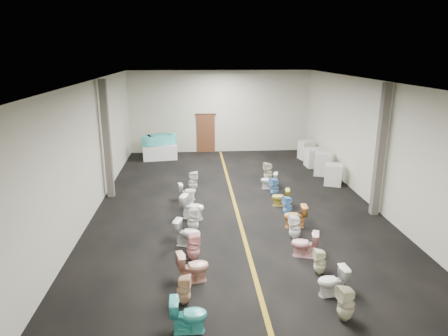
{
  "coord_description": "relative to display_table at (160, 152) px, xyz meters",
  "views": [
    {
      "loc": [
        -1.45,
        -14.03,
        5.45
      ],
      "look_at": [
        -0.31,
        1.0,
        1.05
      ],
      "focal_mm": 32.0,
      "sensor_mm": 36.0,
      "label": 1
    }
  ],
  "objects": [
    {
      "name": "appliance_crate_a",
      "position": [
        7.68,
        -4.8,
        0.06
      ],
      "size": [
        0.9,
        0.9,
        0.89
      ],
      "primitive_type": "cube",
      "rotation": [
        0.0,
        0.0,
        -0.39
      ],
      "color": "silver",
      "rests_on": "floor"
    },
    {
      "name": "bathtub",
      "position": [
        0.0,
        0.0,
        0.68
      ],
      "size": [
        1.77,
        1.12,
        0.55
      ],
      "rotation": [
        0.0,
        0.0,
        0.39
      ],
      "color": "#45C8BF",
      "rests_on": "display_table"
    },
    {
      "name": "toilet_left_8",
      "position": [
        1.52,
        -6.2,
        -0.05
      ],
      "size": [
        0.73,
        0.5,
        0.68
      ],
      "primitive_type": "imported",
      "rotation": [
        0.0,
        0.0,
        1.77
      ],
      "color": "white",
      "rests_on": "floor"
    },
    {
      "name": "toilet_right_6",
      "position": [
        4.98,
        -7.99,
        -0.03
      ],
      "size": [
        0.4,
        0.4,
        0.71
      ],
      "primitive_type": "imported",
      "rotation": [
        0.0,
        0.0,
        -1.29
      ],
      "color": "#6CA8E7",
      "rests_on": "floor"
    },
    {
      "name": "toilet_left_7",
      "position": [
        1.59,
        -7.07,
        -0.03
      ],
      "size": [
        0.37,
        0.37,
        0.71
      ],
      "primitive_type": "imported",
      "rotation": [
        0.0,
        0.0,
        1.4
      ],
      "color": "white",
      "rests_on": "floor"
    },
    {
      "name": "column_left",
      "position": [
        -1.47,
        -5.53,
        1.86
      ],
      "size": [
        0.25,
        0.25,
        4.5
      ],
      "primitive_type": "cube",
      "color": "#59544C",
      "rests_on": "floor"
    },
    {
      "name": "toilet_left_9",
      "position": [
        1.73,
        -5.2,
        0.03
      ],
      "size": [
        0.44,
        0.43,
        0.84
      ],
      "primitive_type": "imported",
      "rotation": [
        0.0,
        0.0,
        1.42
      ],
      "color": "white",
      "rests_on": "floor"
    },
    {
      "name": "toilet_right_2",
      "position": [
        4.94,
        -11.76,
        -0.04
      ],
      "size": [
        0.32,
        0.31,
        0.69
      ],
      "primitive_type": "imported",
      "rotation": [
        0.0,
        0.0,
        -1.59
      ],
      "color": "#EFE8C2",
      "rests_on": "floor"
    },
    {
      "name": "toilet_right_5",
      "position": [
        5.01,
        -8.9,
        -0.01
      ],
      "size": [
        0.75,
        0.45,
        0.74
      ],
      "primitive_type": "imported",
      "rotation": [
        0.0,
        0.0,
        -1.62
      ],
      "color": "#D78E42",
      "rests_on": "floor"
    },
    {
      "name": "floor",
      "position": [
        3.28,
        -6.53,
        -0.39
      ],
      "size": [
        16.0,
        16.0,
        0.0
      ],
      "primitive_type": "plane",
      "color": "black",
      "rests_on": "ground"
    },
    {
      "name": "column_right",
      "position": [
        8.03,
        -8.03,
        1.86
      ],
      "size": [
        0.25,
        0.25,
        4.5
      ],
      "primitive_type": "cube",
      "color": "#59544C",
      "rests_on": "floor"
    },
    {
      "name": "toilet_right_0",
      "position": [
        4.92,
        -13.58,
        0.01
      ],
      "size": [
        0.42,
        0.42,
        0.79
      ],
      "primitive_type": "imported",
      "rotation": [
        0.0,
        0.0,
        -1.38
      ],
      "color": "beige",
      "rests_on": "floor"
    },
    {
      "name": "toilet_right_3",
      "position": [
        4.79,
        -10.83,
        -0.01
      ],
      "size": [
        0.82,
        0.61,
        0.75
      ],
      "primitive_type": "imported",
      "rotation": [
        0.0,
        0.0,
        -1.87
      ],
      "color": "#F4ADAE",
      "rests_on": "floor"
    },
    {
      "name": "back_door",
      "position": [
        2.48,
        1.41,
        0.66
      ],
      "size": [
        1.0,
        0.1,
        2.1
      ],
      "primitive_type": "cube",
      "color": "#562D19",
      "rests_on": "floor"
    },
    {
      "name": "wall_back",
      "position": [
        3.28,
        1.47,
        1.86
      ],
      "size": [
        10.0,
        0.0,
        10.0
      ],
      "primitive_type": "plane",
      "rotation": [
        1.57,
        0.0,
        0.0
      ],
      "color": "beige",
      "rests_on": "ground"
    },
    {
      "name": "wall_left",
      "position": [
        -1.72,
        -6.53,
        1.86
      ],
      "size": [
        0.0,
        16.0,
        16.0
      ],
      "primitive_type": "plane",
      "rotation": [
        1.57,
        0.0,
        1.57
      ],
      "color": "beige",
      "rests_on": "ground"
    },
    {
      "name": "toilet_right_7",
      "position": [
        4.93,
        -7.06,
        -0.06
      ],
      "size": [
        0.71,
        0.48,
        0.66
      ],
      "primitive_type": "imported",
      "rotation": [
        0.0,
        0.0,
        -1.75
      ],
      "color": "gold",
      "rests_on": "floor"
    },
    {
      "name": "ceiling",
      "position": [
        3.28,
        -6.53,
        4.11
      ],
      "size": [
        16.0,
        16.0,
        0.0
      ],
      "primitive_type": "plane",
      "rotation": [
        3.14,
        0.0,
        0.0
      ],
      "color": "black",
      "rests_on": "ground"
    },
    {
      "name": "toilet_left_0",
      "position": [
        1.64,
        -13.68,
        -0.01
      ],
      "size": [
        0.75,
        0.43,
        0.76
      ],
      "primitive_type": "imported",
      "rotation": [
        0.0,
        0.0,
        1.58
      ],
      "color": "#38B0AB",
      "rests_on": "floor"
    },
    {
      "name": "toilet_left_3",
      "position": [
        1.74,
        -10.79,
        0.0
      ],
      "size": [
        0.39,
        0.38,
        0.77
      ],
      "primitive_type": "imported",
      "rotation": [
        0.0,
        0.0,
        1.67
      ],
      "color": "#FBAFB0",
      "rests_on": "floor"
    },
    {
      "name": "toilet_left_6",
      "position": [
        1.72,
        -7.97,
        0.02
      ],
      "size": [
        0.91,
        0.71,
        0.82
      ],
      "primitive_type": "imported",
      "rotation": [
        0.0,
        0.0,
        1.22
      ],
      "color": "white",
      "rests_on": "floor"
    },
    {
      "name": "appliance_crate_c",
      "position": [
        7.68,
        -2.02,
        0.06
      ],
      "size": [
        0.83,
        0.83,
        0.9
      ],
      "primitive_type": "cube",
      "rotation": [
        0.0,
        0.0,
        0.05
      ],
      "color": "silver",
      "rests_on": "floor"
    },
    {
      "name": "toilet_left_4",
      "position": [
        1.57,
        -9.92,
        0.01
      ],
      "size": [
        0.87,
        0.65,
        0.79
      ],
      "primitive_type": "imported",
      "rotation": [
        0.0,
        0.0,
        1.27
      ],
      "color": "silver",
      "rests_on": "floor"
    },
    {
      "name": "toilet_left_2",
      "position": [
        1.73,
        -11.85,
        0.01
      ],
      "size": [
        0.86,
        0.61,
        0.8
      ],
      "primitive_type": "imported",
      "rotation": [
        0.0,
        0.0,
        1.8
      ],
      "color": "#DFA08B",
      "rests_on": "floor"
    },
    {
      "name": "toilet_left_1",
      "position": [
        1.52,
        -12.75,
        -0.04
      ],
      "size": [
        0.36,
        0.35,
        0.7
      ],
      "primitive_type": "imported",
      "rotation": [
        0.0,
        0.0,
        1.45
      ],
      "color": "#DDB28C",
      "rests_on": "floor"
    },
    {
      "name": "aisle_stripe",
      "position": [
        3.28,
        -6.53,
        -0.38
      ],
      "size": [
        0.12,
        15.6,
        0.01
      ],
      "primitive_type": "cube",
      "color": "#916B15",
      "rests_on": "floor"
    },
    {
      "name": "appliance_crate_b",
      "position": [
        7.68,
        -3.38,
        0.12
      ],
      "size": [
        0.95,
        0.95,
        1.02
      ],
      "primitive_type": "cube",
      "rotation": [
        0.0,
        0.0,
        -0.34
      ],
      "color": "silver",
      "rests_on": "floor"
    },
    {
      "name": "toilet_right_1",
      "position": [
        4.94,
        -12.67,
        -0.03
      ],
      "size": [
        0.74,
        0.47,
        0.71
      ],
      "primitive_type": "imported",
      "rotation": [
        0.0,
        0.0,
        -1.46
      ],
      "color": "silver",
      "rests_on": "floor"
    },
    {
      "name": "toilet_right_8",
      "position": [
        4.89,
        -6.12,
        -0.0
      ],
      "size": [
        0.45,
        0.45,
        0.77
      ],
      "primitive_type": "imported",
      "rotation": [
        0.0,
        0.0,
        -1.24
      ],
      "color": "#669ED5",
      "rests_on": "floor"
    },
    {
      "name": "door_frame",
      "position": [
        2.48,
        1.42,
        1.73
      ],
      "size": [
        1.15,
        0.08,
        0.1
      ],
      "primitive_type": "cube",
      "color": "#331C11",
      "rests_on": "back_door"
    },
    {
      "name": "toilet_right_4",
      "position": [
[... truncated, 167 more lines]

